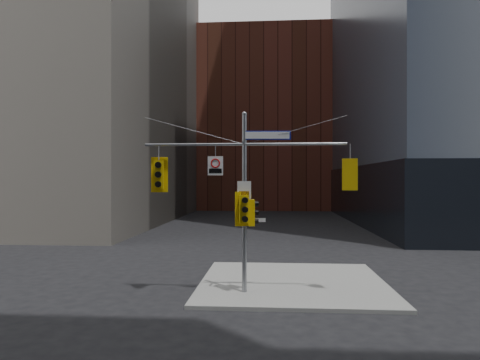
# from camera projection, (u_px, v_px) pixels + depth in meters

# --- Properties ---
(ground) EXTENTS (160.00, 160.00, 0.00)m
(ground) POSITION_uv_depth(u_px,v_px,m) (241.00, 311.00, 14.92)
(ground) COLOR black
(ground) RESTS_ON ground
(sidewalk_corner) EXTENTS (8.00, 8.00, 0.15)m
(sidewalk_corner) POSITION_uv_depth(u_px,v_px,m) (293.00, 283.00, 18.76)
(sidewalk_corner) COLOR gray
(sidewalk_corner) RESTS_ON ground
(brick_midrise) EXTENTS (26.00, 20.00, 28.00)m
(brick_midrise) POSITION_uv_depth(u_px,v_px,m) (265.00, 125.00, 72.76)
(brick_midrise) COLOR brown
(brick_midrise) RESTS_ON ground
(signal_assembly) EXTENTS (8.00, 0.80, 7.30)m
(signal_assembly) POSITION_uv_depth(u_px,v_px,m) (244.00, 184.00, 16.90)
(signal_assembly) COLOR gray
(signal_assembly) RESTS_ON ground
(traffic_light_west_arm) EXTENTS (0.68, 0.58, 1.43)m
(traffic_light_west_arm) POSITION_uv_depth(u_px,v_px,m) (159.00, 175.00, 17.16)
(traffic_light_west_arm) COLOR gold
(traffic_light_west_arm) RESTS_ON ground
(traffic_light_east_arm) EXTENTS (0.58, 0.54, 1.23)m
(traffic_light_east_arm) POSITION_uv_depth(u_px,v_px,m) (350.00, 174.00, 16.61)
(traffic_light_east_arm) COLOR gold
(traffic_light_east_arm) RESTS_ON ground
(traffic_light_pole_side) EXTENTS (0.43, 0.37, 1.04)m
(traffic_light_pole_side) POSITION_uv_depth(u_px,v_px,m) (253.00, 213.00, 16.89)
(traffic_light_pole_side) COLOR gold
(traffic_light_pole_side) RESTS_ON ground
(traffic_light_pole_front) EXTENTS (0.64, 0.59, 1.35)m
(traffic_light_pole_front) POSITION_uv_depth(u_px,v_px,m) (244.00, 209.00, 16.64)
(traffic_light_pole_front) COLOR gold
(traffic_light_pole_front) RESTS_ON ground
(street_sign_blade) EXTENTS (1.85, 0.16, 0.36)m
(street_sign_blade) POSITION_uv_depth(u_px,v_px,m) (267.00, 135.00, 16.84)
(street_sign_blade) COLOR #0F1B90
(street_sign_blade) RESTS_ON ground
(regulatory_sign_arm) EXTENTS (0.61, 0.08, 0.76)m
(regulatory_sign_arm) POSITION_uv_depth(u_px,v_px,m) (215.00, 165.00, 16.97)
(regulatory_sign_arm) COLOR silver
(regulatory_sign_arm) RESTS_ON ground
(regulatory_sign_pole) EXTENTS (0.54, 0.06, 0.71)m
(regulatory_sign_pole) POSITION_uv_depth(u_px,v_px,m) (244.00, 191.00, 16.79)
(regulatory_sign_pole) COLOR silver
(regulatory_sign_pole) RESTS_ON ground
(street_blade_ew) EXTENTS (0.78, 0.05, 0.16)m
(street_blade_ew) POSITION_uv_depth(u_px,v_px,m) (256.00, 220.00, 16.88)
(street_blade_ew) COLOR silver
(street_blade_ew) RESTS_ON ground
(street_blade_ns) EXTENTS (0.12, 0.72, 0.14)m
(street_blade_ns) POSITION_uv_depth(u_px,v_px,m) (245.00, 224.00, 17.36)
(street_blade_ns) COLOR #145926
(street_blade_ns) RESTS_ON ground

